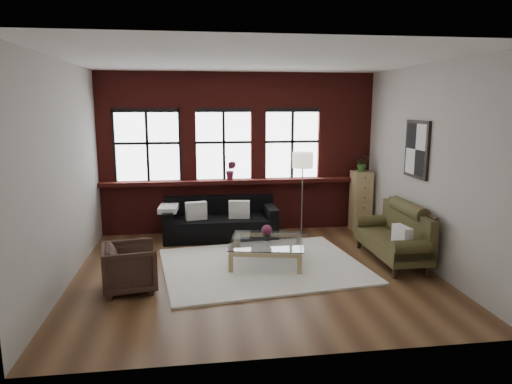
{
  "coord_description": "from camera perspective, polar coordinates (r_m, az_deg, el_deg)",
  "views": [
    {
      "loc": [
        -0.91,
        -6.72,
        2.57
      ],
      "look_at": [
        0.1,
        0.6,
        1.15
      ],
      "focal_mm": 32.0,
      "sensor_mm": 36.0,
      "label": 1
    }
  ],
  "objects": [
    {
      "name": "drawer_chest",
      "position": [
        9.66,
        12.96,
        -1.07
      ],
      "size": [
        0.38,
        0.38,
        1.23
      ],
      "primitive_type": "cube",
      "color": "tan",
      "rests_on": "floor"
    },
    {
      "name": "shag_rug",
      "position": [
        7.45,
        0.83,
        -9.18
      ],
      "size": [
        3.4,
        2.82,
        0.03
      ],
      "primitive_type": "cube",
      "rotation": [
        0.0,
        0.0,
        0.13
      ],
      "color": "white",
      "rests_on": "floor"
    },
    {
      "name": "ceiling",
      "position": [
        6.81,
        -0.15,
        16.18
      ],
      "size": [
        5.5,
        5.5,
        0.0
      ],
      "primitive_type": "plane",
      "rotation": [
        3.14,
        0.0,
        0.0
      ],
      "color": "white",
      "rests_on": "ground"
    },
    {
      "name": "coffee_table",
      "position": [
        7.56,
        1.35,
        -7.5
      ],
      "size": [
        1.39,
        1.39,
        0.39
      ],
      "primitive_type": null,
      "rotation": [
        0.0,
        0.0,
        -0.21
      ],
      "color": "tan",
      "rests_on": "shag_rug"
    },
    {
      "name": "pillow_a",
      "position": [
        8.75,
        -7.5,
        -2.34
      ],
      "size": [
        0.42,
        0.22,
        0.34
      ],
      "primitive_type": "cube",
      "rotation": [
        0.0,
        0.0,
        0.21
      ],
      "color": "silver",
      "rests_on": "dark_sofa"
    },
    {
      "name": "pillow_b",
      "position": [
        8.79,
        -2.1,
        -2.19
      ],
      "size": [
        0.42,
        0.2,
        0.34
      ],
      "primitive_type": "cube",
      "rotation": [
        0.0,
        0.0,
        -0.16
      ],
      "color": "silver",
      "rests_on": "dark_sofa"
    },
    {
      "name": "sill_plant",
      "position": [
        9.16,
        -3.16,
        2.73
      ],
      "size": [
        0.26,
        0.23,
        0.39
      ],
      "primitive_type": "imported",
      "rotation": [
        0.0,
        0.0,
        -0.34
      ],
      "color": "maroon",
      "rests_on": "sill_ledge"
    },
    {
      "name": "brick_backwall",
      "position": [
        9.26,
        -2.18,
        4.86
      ],
      "size": [
        5.5,
        0.12,
        3.2
      ],
      "primitive_type": null,
      "color": "#5B1915",
      "rests_on": "floor"
    },
    {
      "name": "dark_sofa",
      "position": [
        8.9,
        -4.48,
        -3.31
      ],
      "size": [
        2.17,
        0.88,
        0.78
      ],
      "primitive_type": null,
      "color": "black",
      "rests_on": "floor"
    },
    {
      "name": "floor_lamp",
      "position": [
        9.1,
        5.79,
        0.24
      ],
      "size": [
        0.4,
        0.4,
        1.8
      ],
      "primitive_type": null,
      "color": "#A5A5A8",
      "rests_on": "floor"
    },
    {
      "name": "wall_poster",
      "position": [
        7.94,
        19.48,
        5.05
      ],
      "size": [
        0.05,
        0.74,
        0.94
      ],
      "primitive_type": null,
      "color": "black",
      "rests_on": "wall_right"
    },
    {
      "name": "potted_plant_top",
      "position": [
        9.54,
        13.16,
        3.54
      ],
      "size": [
        0.3,
        0.26,
        0.33
      ],
      "primitive_type": "imported",
      "rotation": [
        0.0,
        0.0,
        -0.01
      ],
      "color": "#2D5923",
      "rests_on": "drawer_chest"
    },
    {
      "name": "vase",
      "position": [
        7.48,
        1.36,
        -5.58
      ],
      "size": [
        0.16,
        0.16,
        0.14
      ],
      "primitive_type": "imported",
      "rotation": [
        0.0,
        0.0,
        0.24
      ],
      "color": "#B2B2B2",
      "rests_on": "coffee_table"
    },
    {
      "name": "armchair",
      "position": [
        6.69,
        -15.47,
        -9.08
      ],
      "size": [
        0.84,
        0.82,
        0.67
      ],
      "primitive_type": "imported",
      "rotation": [
        0.0,
        0.0,
        1.74
      ],
      "color": "#2F1F17",
      "rests_on": "floor"
    },
    {
      "name": "wall_front",
      "position": [
        4.43,
        4.22,
        -1.82
      ],
      "size": [
        5.5,
        0.0,
        5.5
      ],
      "primitive_type": "plane",
      "rotation": [
        -1.57,
        0.0,
        0.0
      ],
      "color": "#ADA9A1",
      "rests_on": "ground"
    },
    {
      "name": "pillow_settee",
      "position": [
        7.35,
        17.77,
        -5.37
      ],
      "size": [
        0.18,
        0.39,
        0.34
      ],
      "primitive_type": "cube",
      "rotation": [
        0.0,
        0.0,
        0.1
      ],
      "color": "silver",
      "rests_on": "vintage_settee"
    },
    {
      "name": "wall_left",
      "position": [
        7.03,
        -22.95,
        2.09
      ],
      "size": [
        0.0,
        5.0,
        5.0
      ],
      "primitive_type": "plane",
      "rotation": [
        1.57,
        0.0,
        1.57
      ],
      "color": "#ADA9A1",
      "rests_on": "ground"
    },
    {
      "name": "floor",
      "position": [
        7.25,
        -0.14,
        -9.88
      ],
      "size": [
        5.5,
        5.5,
        0.0
      ],
      "primitive_type": "plane",
      "color": "#50321D",
      "rests_on": "ground"
    },
    {
      "name": "window_mid",
      "position": [
        9.23,
        -4.06,
        5.75
      ],
      "size": [
        1.38,
        0.1,
        1.5
      ],
      "primitive_type": null,
      "color": "black",
      "rests_on": "brick_backwall"
    },
    {
      "name": "vintage_settee",
      "position": [
        7.88,
        16.58,
        -5.06
      ],
      "size": [
        0.78,
        1.75,
        0.94
      ],
      "primitive_type": null,
      "color": "#413B1E",
      "rests_on": "floor"
    },
    {
      "name": "sill_ledge",
      "position": [
        9.24,
        -2.1,
        1.34
      ],
      "size": [
        5.5,
        0.3,
        0.08
      ],
      "primitive_type": "cube",
      "color": "#5B1915",
      "rests_on": "brick_backwall"
    },
    {
      "name": "window_left",
      "position": [
        9.25,
        -13.41,
        5.5
      ],
      "size": [
        1.38,
        0.1,
        1.5
      ],
      "primitive_type": null,
      "color": "black",
      "rests_on": "brick_backwall"
    },
    {
      "name": "window_right",
      "position": [
        9.42,
        4.51,
        5.85
      ],
      "size": [
        1.38,
        0.1,
        1.5
      ],
      "primitive_type": null,
      "color": "black",
      "rests_on": "brick_backwall"
    },
    {
      "name": "wall_back",
      "position": [
        9.32,
        -2.22,
        4.89
      ],
      "size": [
        5.5,
        0.0,
        5.5
      ],
      "primitive_type": "plane",
      "rotation": [
        1.57,
        0.0,
        0.0
      ],
      "color": "#ADA9A1",
      "rests_on": "ground"
    },
    {
      "name": "wall_right",
      "position": [
        7.71,
        20.57,
        2.96
      ],
      "size": [
        0.0,
        5.0,
        5.0
      ],
      "primitive_type": "plane",
      "rotation": [
        1.57,
        0.0,
        -1.57
      ],
      "color": "#ADA9A1",
      "rests_on": "ground"
    },
    {
      "name": "flowers",
      "position": [
        7.45,
        1.36,
        -4.81
      ],
      "size": [
        0.18,
        0.18,
        0.18
      ],
      "primitive_type": "sphere",
      "color": "maroon",
      "rests_on": "vase"
    }
  ]
}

